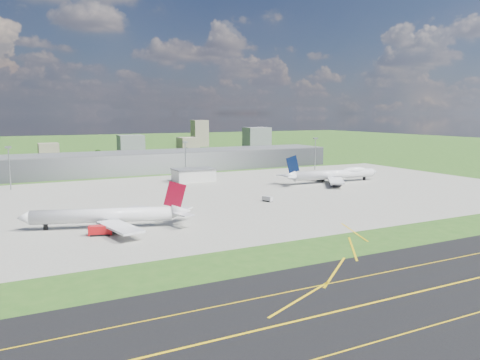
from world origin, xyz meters
name	(u,v)px	position (x,y,z in m)	size (l,w,h in m)	color
ground	(157,173)	(0.00, 150.00, 0.00)	(1400.00, 1400.00, 0.00)	#2C5A1C
taxiway	(448,285)	(0.00, -110.00, 0.03)	(1400.00, 60.00, 0.06)	black
apron	(233,195)	(10.00, 40.00, 0.04)	(360.00, 190.00, 0.08)	gray
terminal	(151,162)	(0.00, 165.00, 7.50)	(300.00, 42.00, 15.00)	gray
ops_building	(194,175)	(10.00, 100.00, 4.00)	(26.00, 16.00, 8.00)	silver
mast_west	(9,160)	(-100.00, 115.00, 17.71)	(3.50, 2.00, 25.90)	gray
mast_center	(185,153)	(10.00, 115.00, 17.71)	(3.50, 2.00, 25.90)	gray
mast_east	(315,148)	(120.00, 115.00, 17.71)	(3.50, 2.00, 25.90)	gray
airliner_red_twin	(109,216)	(-67.01, -6.14, 4.86)	(64.75, 49.28, 18.25)	white
airliner_blue_quad	(334,174)	(90.29, 52.61, 5.27)	(72.62, 56.84, 18.96)	white
fire_truck	(100,231)	(-72.39, -16.57, 1.85)	(8.99, 5.45, 3.72)	red
tug_yellow	(163,210)	(-39.08, 12.89, 0.99)	(4.43, 4.28, 1.92)	orange
van_white_near	(268,199)	(16.85, 13.51, 1.40)	(4.26, 6.02, 2.78)	silver
van_white_far	(334,184)	(79.78, 39.32, 1.26)	(5.22, 3.35, 2.49)	silver
bldg_cw	(49,150)	(-60.00, 340.00, 7.00)	(20.00, 18.00, 14.00)	gray
bldg_c	(131,145)	(20.00, 310.00, 11.00)	(26.00, 20.00, 22.00)	slate
bldg_ce	(188,144)	(100.00, 350.00, 8.00)	(22.00, 24.00, 16.00)	gray
bldg_e	(257,139)	(180.00, 320.00, 14.00)	(30.00, 22.00, 28.00)	slate
bldg_tall_e	(200,133)	(140.00, 410.00, 18.00)	(20.00, 18.00, 36.00)	gray
tree_c	(98,154)	(-20.00, 280.00, 5.84)	(8.10, 8.10, 9.90)	#382314
tree_e	(186,151)	(70.00, 275.00, 5.51)	(7.65, 7.65, 9.35)	#382314
tree_far_e	(256,149)	(160.00, 285.00, 4.53)	(6.30, 6.30, 7.70)	#382314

